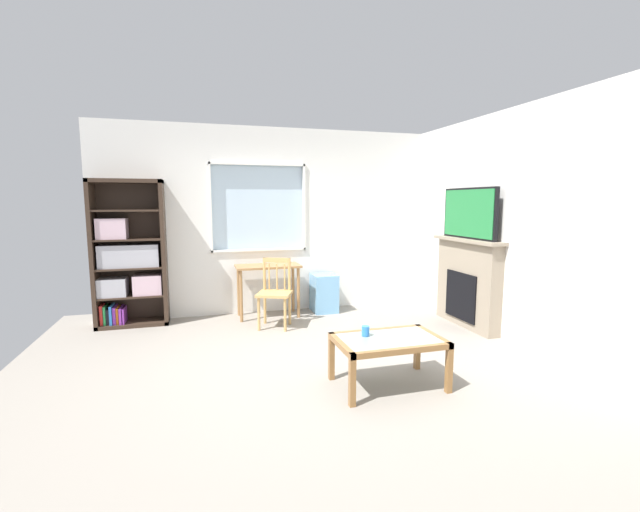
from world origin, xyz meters
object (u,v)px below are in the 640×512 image
(bookshelf, at_px, (128,260))
(wooden_chair, at_px, (275,292))
(fireplace, at_px, (467,282))
(plastic_drawer_unit, at_px, (324,293))
(coffee_table, at_px, (388,345))
(sippy_cup, at_px, (366,331))
(tv, at_px, (469,213))
(desk_under_window, at_px, (268,274))

(bookshelf, bearing_deg, wooden_chair, -18.86)
(bookshelf, relative_size, fireplace, 1.55)
(plastic_drawer_unit, xyz_separation_m, coffee_table, (-0.20, -2.64, 0.09))
(bookshelf, height_order, sippy_cup, bookshelf)
(fireplace, relative_size, tv, 1.19)
(plastic_drawer_unit, bearing_deg, tv, -38.05)
(plastic_drawer_unit, height_order, coffee_table, plastic_drawer_unit)
(coffee_table, xyz_separation_m, sippy_cup, (-0.18, 0.11, 0.11))
(wooden_chair, distance_m, sippy_cup, 2.01)
(plastic_drawer_unit, height_order, sippy_cup, plastic_drawer_unit)
(tv, bearing_deg, coffee_table, -141.75)
(desk_under_window, xyz_separation_m, tv, (2.42, -1.18, 0.87))
(desk_under_window, relative_size, wooden_chair, 1.00)
(wooden_chair, xyz_separation_m, coffee_table, (0.64, -2.07, -0.09))
(desk_under_window, height_order, plastic_drawer_unit, desk_under_window)
(wooden_chair, relative_size, tv, 0.86)
(bookshelf, bearing_deg, desk_under_window, -3.46)
(wooden_chair, distance_m, tv, 2.71)
(coffee_table, bearing_deg, wooden_chair, 107.25)
(fireplace, distance_m, tv, 0.91)
(bookshelf, xyz_separation_m, fireplace, (4.27, -1.30, -0.30))
(plastic_drawer_unit, relative_size, tv, 0.54)
(wooden_chair, bearing_deg, sippy_cup, -76.59)
(desk_under_window, distance_m, wooden_chair, 0.54)
(tv, bearing_deg, sippy_cup, -146.51)
(wooden_chair, bearing_deg, plastic_drawer_unit, 33.96)
(desk_under_window, relative_size, coffee_table, 0.96)
(bookshelf, distance_m, coffee_table, 3.70)
(wooden_chair, xyz_separation_m, sippy_cup, (0.47, -1.96, 0.03))
(tv, bearing_deg, fireplace, 0.00)
(bookshelf, bearing_deg, fireplace, -16.86)
(wooden_chair, xyz_separation_m, tv, (2.42, -0.67, 1.03))
(coffee_table, distance_m, sippy_cup, 0.24)
(bookshelf, height_order, desk_under_window, bookshelf)
(plastic_drawer_unit, height_order, tv, tv)
(desk_under_window, height_order, wooden_chair, wooden_chair)
(desk_under_window, bearing_deg, tv, -26.04)
(bookshelf, relative_size, desk_under_window, 2.13)
(desk_under_window, distance_m, fireplace, 2.71)
(desk_under_window, bearing_deg, coffee_table, -75.94)
(plastic_drawer_unit, distance_m, coffee_table, 2.64)
(fireplace, bearing_deg, sippy_cup, -146.75)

